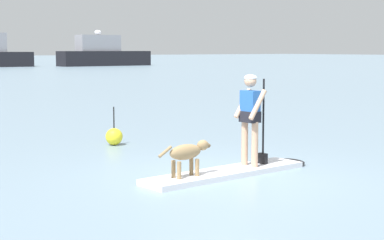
# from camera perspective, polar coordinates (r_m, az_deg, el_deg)

# --- Properties ---
(ground_plane) EXTENTS (400.00, 400.00, 0.00)m
(ground_plane) POSITION_cam_1_polar(r_m,az_deg,el_deg) (11.08, 3.08, -5.11)
(ground_plane) COLOR gray
(paddleboard) EXTENTS (3.65, 0.90, 0.10)m
(paddleboard) POSITION_cam_1_polar(r_m,az_deg,el_deg) (11.22, 3.94, -4.70)
(paddleboard) COLOR silver
(paddleboard) RESTS_ON ground_plane
(person_paddler) EXTENTS (0.62, 0.49, 1.67)m
(person_paddler) POSITION_cam_1_polar(r_m,az_deg,el_deg) (11.33, 5.39, 0.60)
(person_paddler) COLOR tan
(person_paddler) RESTS_ON paddleboard
(dog) EXTENTS (1.11, 0.26, 0.59)m
(dog) POSITION_cam_1_polar(r_m,az_deg,el_deg) (10.42, -0.40, -3.03)
(dog) COLOR #997A51
(dog) RESTS_ON paddleboard
(moored_boat_outer) EXTENTS (12.66, 3.20, 4.73)m
(moored_boat_outer) POSITION_cam_1_polar(r_m,az_deg,el_deg) (84.45, -8.15, 5.98)
(moored_boat_outer) COLOR black
(moored_boat_outer) RESTS_ON ground_plane
(marker_buoy) EXTENTS (0.40, 0.40, 0.90)m
(marker_buoy) POSITION_cam_1_polar(r_m,az_deg,el_deg) (14.61, -7.14, -1.51)
(marker_buoy) COLOR yellow
(marker_buoy) RESTS_ON ground_plane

